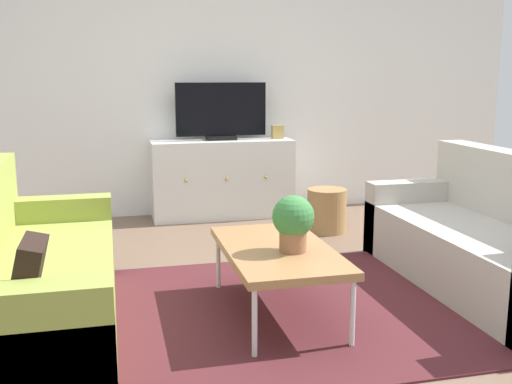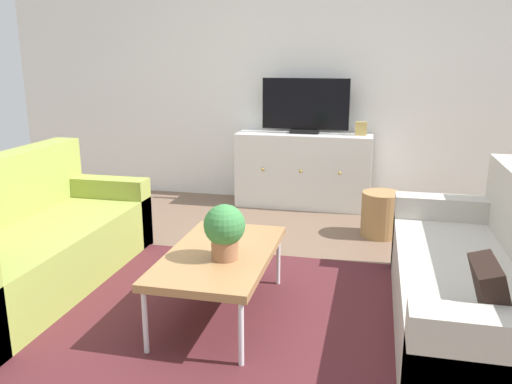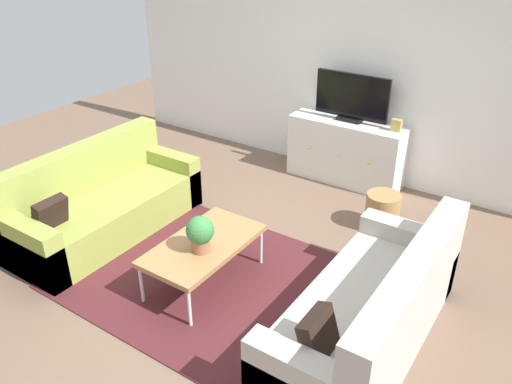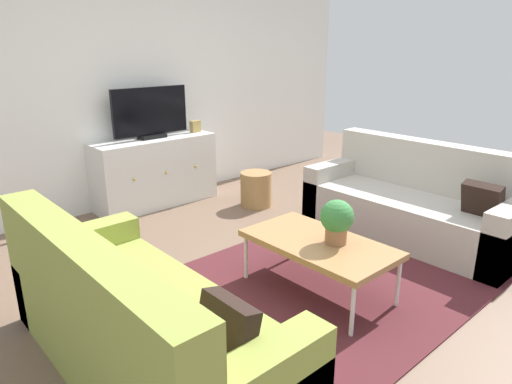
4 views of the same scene
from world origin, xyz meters
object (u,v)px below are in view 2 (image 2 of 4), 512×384
at_px(couch_left_side, 21,247).
at_px(couch_right_side, 491,289).
at_px(potted_plant, 225,229).
at_px(mantel_clock, 361,129).
at_px(flat_screen_tv, 306,106).
at_px(wicker_basket, 381,214).
at_px(coffee_table, 220,257).
at_px(tv_console, 304,170).

bearing_deg(couch_left_side, couch_right_side, 0.00).
relative_size(potted_plant, mantel_clock, 2.39).
bearing_deg(flat_screen_tv, couch_left_side, -122.60).
bearing_deg(wicker_basket, mantel_clock, 106.10).
distance_m(couch_right_side, wicker_basket, 1.69).
relative_size(coffee_table, tv_console, 0.79).
distance_m(couch_right_side, mantel_clock, 2.56).
distance_m(potted_plant, flat_screen_tv, 2.62).
bearing_deg(couch_right_side, tv_console, 119.52).
bearing_deg(mantel_clock, couch_left_side, -131.24).
xyz_separation_m(couch_right_side, tv_console, (-1.34, 2.38, 0.09)).
xyz_separation_m(coffee_table, wicker_basket, (0.92, 1.68, -0.18)).
bearing_deg(mantel_clock, flat_screen_tv, 177.92).
height_order(flat_screen_tv, wicker_basket, flat_screen_tv).
bearing_deg(potted_plant, flat_screen_tv, 88.15).
height_order(mantel_clock, wicker_basket, mantel_clock).
relative_size(couch_right_side, coffee_table, 1.82).
relative_size(couch_right_side, tv_console, 1.44).
xyz_separation_m(potted_plant, flat_screen_tv, (0.08, 2.59, 0.43)).
bearing_deg(couch_left_side, mantel_clock, 48.76).
distance_m(couch_left_side, potted_plant, 1.49).
distance_m(potted_plant, tv_console, 2.58).
bearing_deg(flat_screen_tv, coffee_table, -93.28).
relative_size(couch_right_side, potted_plant, 6.20).
bearing_deg(tv_console, potted_plant, -91.87).
height_order(coffee_table, tv_console, tv_console).
height_order(potted_plant, mantel_clock, mantel_clock).
bearing_deg(couch_right_side, wicker_basket, 109.66).
bearing_deg(couch_left_side, potted_plant, -7.56).
bearing_deg(mantel_clock, potted_plant, -103.88).
bearing_deg(couch_left_side, flat_screen_tv, 57.40).
distance_m(potted_plant, wicker_basket, 2.01).
height_order(flat_screen_tv, mantel_clock, flat_screen_tv).
xyz_separation_m(flat_screen_tv, mantel_clock, (0.55, -0.02, -0.20)).
relative_size(potted_plant, flat_screen_tv, 0.36).
height_order(potted_plant, flat_screen_tv, flat_screen_tv).
height_order(couch_left_side, potted_plant, couch_left_side).
relative_size(mantel_clock, wicker_basket, 0.34).
distance_m(couch_left_side, wicker_basket, 2.80).
height_order(potted_plant, tv_console, tv_console).
bearing_deg(potted_plant, wicker_basket, 64.14).
height_order(coffee_table, mantel_clock, mantel_clock).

